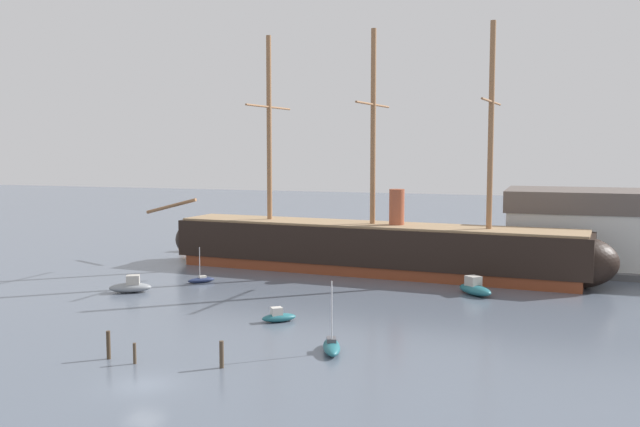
% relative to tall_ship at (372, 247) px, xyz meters
% --- Properties ---
extents(ground_plane, '(400.00, 400.00, 0.00)m').
position_rel_tall_ship_xyz_m(ground_plane, '(-3.76, -46.51, -3.33)').
color(ground_plane, slate).
extents(tall_ship, '(63.51, 14.65, 30.53)m').
position_rel_tall_ship_xyz_m(tall_ship, '(0.00, 0.00, 0.00)').
color(tall_ship, brown).
rests_on(tall_ship, ground).
extents(sailboat_foreground_right, '(2.77, 4.56, 5.70)m').
position_rel_tall_ship_xyz_m(sailboat_foreground_right, '(5.86, -35.12, -2.85)').
color(sailboat_foreground_right, '#236670').
rests_on(sailboat_foreground_right, ground).
extents(motorboat_near_centre, '(3.34, 3.09, 1.35)m').
position_rel_tall_ship_xyz_m(motorboat_near_centre, '(-1.73, -27.40, -2.85)').
color(motorboat_near_centre, '#236670').
rests_on(motorboat_near_centre, ground).
extents(motorboat_mid_left, '(4.91, 3.82, 1.91)m').
position_rel_tall_ship_xyz_m(motorboat_mid_left, '(-22.13, -20.38, -2.65)').
color(motorboat_mid_left, gray).
rests_on(motorboat_mid_left, ground).
extents(sailboat_alongside_bow, '(2.91, 3.09, 4.25)m').
position_rel_tall_ship_xyz_m(sailboat_alongside_bow, '(-17.43, -12.89, -2.97)').
color(sailboat_alongside_bow, '#1E284C').
rests_on(sailboat_alongside_bow, ground).
extents(motorboat_alongside_stern, '(4.80, 4.84, 2.02)m').
position_rel_tall_ship_xyz_m(motorboat_alongside_stern, '(13.94, -9.55, -2.62)').
color(motorboat_alongside_stern, '#236670').
rests_on(motorboat_alongside_stern, ground).
extents(motorboat_far_left, '(2.25, 4.41, 1.78)m').
position_rel_tall_ship_xyz_m(motorboat_far_left, '(-31.72, 9.40, -2.70)').
color(motorboat_far_left, orange).
rests_on(motorboat_far_left, ground).
extents(mooring_piling_nearest, '(0.31, 0.31, 2.16)m').
position_rel_tall_ship_xyz_m(mooring_piling_nearest, '(-9.57, -42.21, -2.25)').
color(mooring_piling_nearest, '#423323').
rests_on(mooring_piling_nearest, ground).
extents(mooring_piling_left_pair, '(0.32, 0.32, 2.00)m').
position_rel_tall_ship_xyz_m(mooring_piling_left_pair, '(-0.49, -41.44, -2.33)').
color(mooring_piling_left_pair, '#4C3D2D').
rests_on(mooring_piling_left_pair, ground).
extents(mooring_piling_right_pair, '(0.25, 0.25, 1.57)m').
position_rel_tall_ship_xyz_m(mooring_piling_right_pair, '(-7.02, -42.63, -2.54)').
color(mooring_piling_right_pair, '#4C3D2D').
rests_on(mooring_piling_right_pair, ground).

